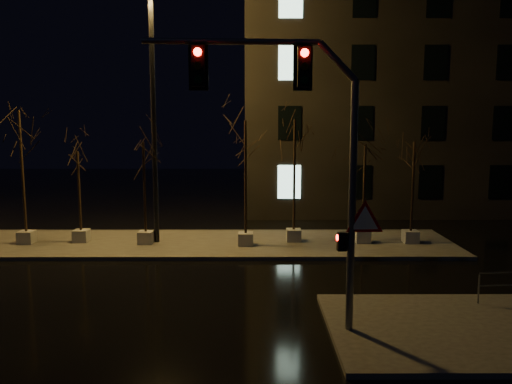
{
  "coord_description": "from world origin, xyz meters",
  "views": [
    {
      "loc": [
        2.04,
        -16.05,
        5.45
      ],
      "look_at": [
        2.09,
        3.36,
        2.8
      ],
      "focal_mm": 35.0,
      "sensor_mm": 36.0,
      "label": 1
    }
  ],
  "objects": [
    {
      "name": "ground",
      "position": [
        0.0,
        0.0,
        0.0
      ],
      "size": [
        90.0,
        90.0,
        0.0
      ],
      "primitive_type": "plane",
      "color": "black",
      "rests_on": "ground"
    },
    {
      "name": "median",
      "position": [
        0.0,
        6.0,
        0.07
      ],
      "size": [
        22.0,
        5.0,
        0.15
      ],
      "primitive_type": "cube",
      "color": "#42403B",
      "rests_on": "ground"
    },
    {
      "name": "sidewalk_corner",
      "position": [
        7.5,
        -3.5,
        0.07
      ],
      "size": [
        7.0,
        5.0,
        0.15
      ],
      "primitive_type": "cube",
      "color": "#42403B",
      "rests_on": "ground"
    },
    {
      "name": "building",
      "position": [
        14.0,
        18.0,
        7.5
      ],
      "size": [
        25.0,
        12.0,
        15.0
      ],
      "primitive_type": "cube",
      "color": "black",
      "rests_on": "ground"
    },
    {
      "name": "tree_0",
      "position": [
        -8.19,
        5.84,
        4.76
      ],
      "size": [
        1.8,
        1.8,
        6.08
      ],
      "color": "#A8A59D",
      "rests_on": "median"
    },
    {
      "name": "tree_1",
      "position": [
        -5.83,
        6.09,
        3.35
      ],
      "size": [
        1.8,
        1.8,
        4.21
      ],
      "color": "#A8A59D",
      "rests_on": "median"
    },
    {
      "name": "tree_2",
      "position": [
        -2.83,
        5.79,
        3.68
      ],
      "size": [
        1.8,
        1.8,
        4.64
      ],
      "color": "#A8A59D",
      "rests_on": "median"
    },
    {
      "name": "tree_3",
      "position": [
        1.64,
        5.45,
        4.4
      ],
      "size": [
        1.8,
        1.8,
        5.6
      ],
      "color": "#A8A59D",
      "rests_on": "median"
    },
    {
      "name": "tree_4",
      "position": [
        3.82,
        6.2,
        4.45
      ],
      "size": [
        1.8,
        1.8,
        5.66
      ],
      "color": "#A8A59D",
      "rests_on": "median"
    },
    {
      "name": "tree_5",
      "position": [
        6.91,
        5.93,
        3.6
      ],
      "size": [
        1.8,
        1.8,
        4.54
      ],
      "color": "#A8A59D",
      "rests_on": "median"
    },
    {
      "name": "tree_6",
      "position": [
        9.07,
        5.89,
        3.68
      ],
      "size": [
        1.8,
        1.8,
        4.65
      ],
      "color": "#A8A59D",
      "rests_on": "median"
    },
    {
      "name": "traffic_signal_mast",
      "position": [
        3.31,
        -3.71,
        4.96
      ],
      "size": [
        6.0,
        0.44,
        7.33
      ],
      "rotation": [
        0.0,
        0.0,
        0.05
      ],
      "color": "slate",
      "rests_on": "sidewalk_corner"
    },
    {
      "name": "streetlight_main",
      "position": [
        -2.39,
        6.04,
        6.5
      ],
      "size": [
        2.75,
        0.56,
        11.0
      ],
      "rotation": [
        0.0,
        0.0,
        0.09
      ],
      "color": "black",
      "rests_on": "median"
    }
  ]
}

